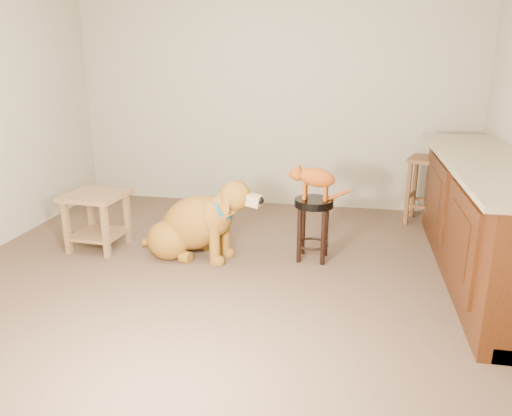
% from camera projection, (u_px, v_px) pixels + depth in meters
% --- Properties ---
extents(floor, '(4.50, 4.00, 0.01)m').
position_uv_depth(floor, '(234.00, 272.00, 4.04)').
color(floor, brown).
rests_on(floor, ground).
extents(room_shell, '(4.54, 4.04, 2.62)m').
position_uv_depth(room_shell, '(231.00, 56.00, 3.55)').
color(room_shell, '#ABA28A').
rests_on(room_shell, ground).
extents(cabinet_run, '(0.70, 2.56, 0.94)m').
position_uv_depth(cabinet_run, '(487.00, 224.00, 3.84)').
color(cabinet_run, '#3F1C0B').
rests_on(cabinet_run, ground).
extents(padded_stool, '(0.33, 0.33, 0.54)m').
position_uv_depth(padded_stool, '(313.00, 217.00, 4.20)').
color(padded_stool, black).
rests_on(padded_stool, ground).
extents(wood_stool, '(0.47, 0.47, 0.69)m').
position_uv_depth(wood_stool, '(426.00, 190.00, 5.13)').
color(wood_stool, brown).
rests_on(wood_stool, ground).
extents(side_table, '(0.53, 0.53, 0.51)m').
position_uv_depth(side_table, '(97.00, 212.00, 4.46)').
color(side_table, brown).
rests_on(side_table, ground).
extents(golden_retriever, '(1.17, 0.65, 0.76)m').
position_uv_depth(golden_retriever, '(195.00, 225.00, 4.29)').
color(golden_retriever, brown).
rests_on(golden_retriever, ground).
extents(tabby_kitten, '(0.52, 0.18, 0.32)m').
position_uv_depth(tabby_kitten, '(313.00, 178.00, 4.10)').
color(tabby_kitten, '#8A3A0D').
rests_on(tabby_kitten, padded_stool).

